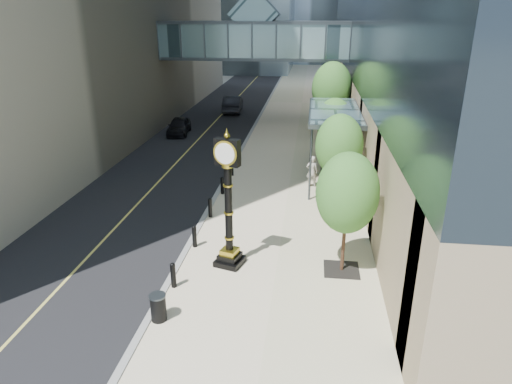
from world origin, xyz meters
TOP-DOWN VIEW (x-y plane):
  - ground at (0.00, 0.00)m, footprint 320.00×320.00m
  - road at (-7.00, 40.00)m, footprint 8.00×180.00m
  - sidewalk at (1.00, 40.00)m, footprint 8.00×180.00m
  - curb at (-3.00, 40.00)m, footprint 0.25×180.00m
  - skywalk at (-3.00, 28.00)m, footprint 17.00×4.20m
  - entrance_canopy at (3.48, 14.00)m, footprint 3.00×8.00m
  - bollard_row at (-2.70, 9.00)m, footprint 0.20×16.20m
  - street_trees at (3.60, 17.44)m, footprint 3.06×28.43m
  - street_clock at (-0.91, 2.92)m, footprint 1.28×1.28m
  - trash_bin at (-2.62, -0.98)m, footprint 0.65×0.65m
  - pedestrian at (2.31, 12.42)m, footprint 0.74×0.54m
  - car_near at (-9.05, 24.03)m, footprint 2.06×4.26m
  - car_far at (-6.08, 34.03)m, footprint 2.12×5.19m

SIDE VIEW (x-z plane):
  - ground at x=0.00m, z-range 0.00..0.00m
  - road at x=-7.00m, z-range 0.00..0.02m
  - sidewalk at x=1.00m, z-range 0.00..0.06m
  - curb at x=-3.00m, z-range 0.00..0.07m
  - bollard_row at x=-2.70m, z-range 0.06..0.96m
  - trash_bin at x=-2.62m, z-range 0.06..0.96m
  - car_near at x=-9.05m, z-range 0.02..1.42m
  - car_far at x=-6.08m, z-range 0.02..1.69m
  - pedestrian at x=2.31m, z-range 0.06..1.93m
  - street_clock at x=-0.91m, z-range -0.30..5.19m
  - street_trees at x=3.60m, z-range 0.55..6.83m
  - entrance_canopy at x=3.48m, z-range 2.00..6.38m
  - skywalk at x=-3.00m, z-range 4.81..10.61m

